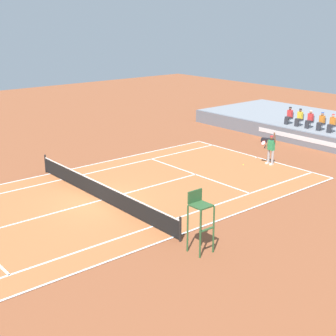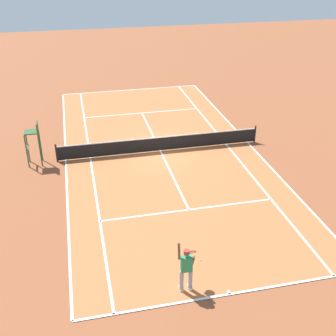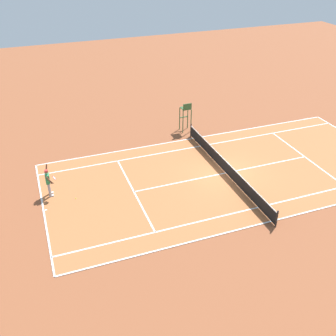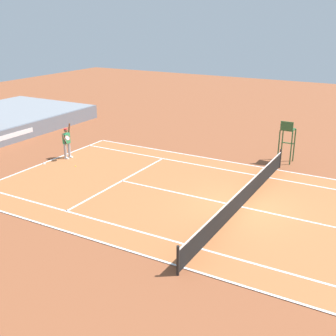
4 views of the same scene
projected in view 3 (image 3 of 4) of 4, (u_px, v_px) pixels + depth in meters
ground_plane at (225, 173)px, 26.68m from camera, size 80.00×80.00×0.00m
court at (225, 173)px, 26.67m from camera, size 11.08×23.88×0.03m
net at (226, 167)px, 26.41m from camera, size 11.98×0.10×1.07m
tennis_player at (48, 182)px, 23.97m from camera, size 0.78×0.62×2.08m
tennis_ball at (76, 199)px, 24.12m from camera, size 0.07×0.07×0.07m
umpire_chair at (186, 113)px, 31.52m from camera, size 0.77×0.77×2.44m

